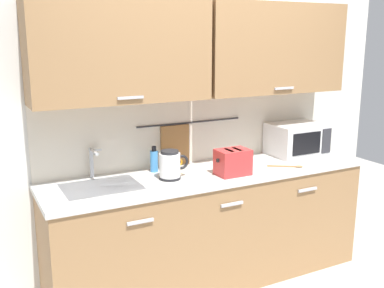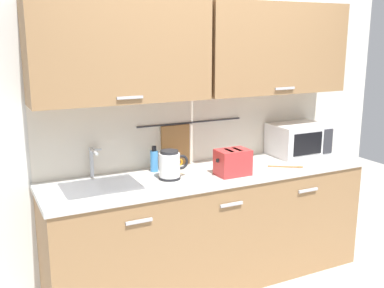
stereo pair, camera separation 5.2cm
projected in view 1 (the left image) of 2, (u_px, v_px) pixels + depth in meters
name	position (u px, v px, depth m)	size (l,w,h in m)	color
counter_unit	(209.00, 226.00, 3.52)	(2.53, 0.64, 0.90)	#997047
back_wall_assembly	(196.00, 86.00, 3.48)	(3.70, 0.41, 2.50)	silver
sink_faucet	(93.00, 159.00, 3.21)	(0.09, 0.17, 0.22)	#B2B5BA
microwave	(296.00, 139.00, 3.89)	(0.46, 0.35, 0.27)	white
electric_kettle	(170.00, 165.00, 3.22)	(0.23, 0.16, 0.21)	black
dish_soap_bottle	(154.00, 160.00, 3.39)	(0.06, 0.06, 0.20)	#3F8CD8
mug_near_sink	(173.00, 163.00, 3.46)	(0.12, 0.08, 0.09)	orange
toaster	(233.00, 162.00, 3.32)	(0.26, 0.17, 0.19)	red
wooden_spoon	(289.00, 166.00, 3.53)	(0.25, 0.17, 0.01)	#9E7042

